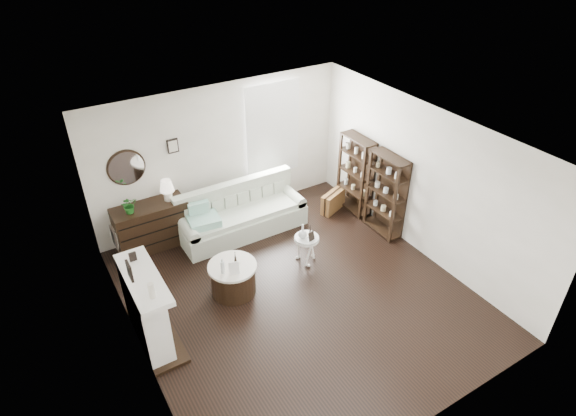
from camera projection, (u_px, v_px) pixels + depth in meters
room at (256, 134)px, 9.22m from camera, size 5.50×5.50×5.50m
fireplace at (147, 311)px, 6.74m from camera, size 0.50×1.40×1.84m
shelf_unit_far at (356, 175)px, 9.52m from camera, size 0.30×0.80×1.60m
shelf_unit_near at (386, 195)px, 8.87m from camera, size 0.30×0.80×1.60m
sofa at (241, 216)px, 9.16m from camera, size 2.41×0.83×0.94m
quilt at (204, 221)px, 8.60m from camera, size 0.60×0.51×0.14m
suitcase at (333, 201)px, 9.80m from camera, size 0.65×0.42×0.41m
dresser at (152, 226)px, 8.69m from camera, size 1.29×0.55×0.86m
table_lamp at (167, 190)px, 8.51m from camera, size 0.28×0.28×0.40m
potted_plant at (129, 205)px, 8.19m from camera, size 0.29×0.25×0.30m
drum_table at (233, 278)px, 7.73m from camera, size 0.78×0.78×0.54m
pedestal_table at (307, 239)px, 8.27m from camera, size 0.43×0.43×0.52m
eiffel_drum at (235, 257)px, 7.61m from camera, size 0.10×0.10×0.17m
bottle_drum at (222, 266)px, 7.36m from camera, size 0.06×0.06×0.27m
card_frame_drum at (234, 268)px, 7.36m from camera, size 0.17×0.10×0.21m
eiffel_ped at (310, 230)px, 8.26m from camera, size 0.13×0.13×0.18m
flask_ped at (303, 231)px, 8.15m from camera, size 0.15×0.15×0.27m
card_frame_ped at (311, 236)px, 8.13m from camera, size 0.13×0.08×0.16m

